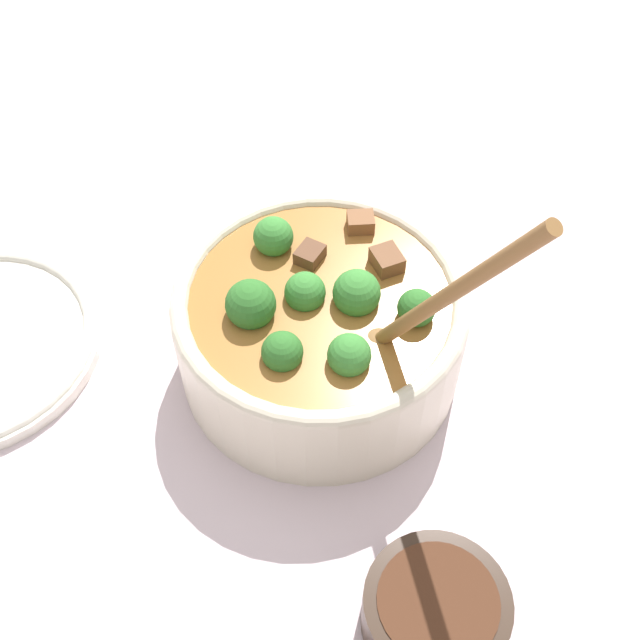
# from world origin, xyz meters

# --- Properties ---
(ground_plane) EXTENTS (4.00, 4.00, 0.00)m
(ground_plane) POSITION_xyz_m (0.00, 0.00, 0.00)
(ground_plane) COLOR silver
(stew_bowl) EXTENTS (0.27, 0.25, 0.29)m
(stew_bowl) POSITION_xyz_m (-0.00, 0.00, 0.06)
(stew_bowl) COLOR beige
(stew_bowl) RESTS_ON ground_plane
(condiment_bowl) EXTENTS (0.10, 0.10, 0.05)m
(condiment_bowl) POSITION_xyz_m (-0.10, 0.23, 0.03)
(condiment_bowl) COLOR black
(condiment_bowl) RESTS_ON ground_plane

